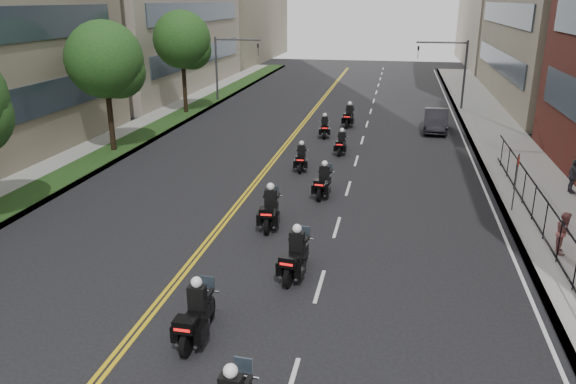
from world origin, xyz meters
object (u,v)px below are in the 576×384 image
(motorcycle_9, at_px, (349,117))
(parked_sedan, at_px, (436,120))
(motorcycle_3, at_px, (296,257))
(motorcycle_7, at_px, (341,144))
(motorcycle_8, at_px, (325,128))
(motorcycle_2, at_px, (196,316))
(motorcycle_5, at_px, (324,183))
(motorcycle_4, at_px, (270,210))
(pedestrian_c, at_px, (573,176))
(pedestrian_b, at_px, (564,233))
(motorcycle_6, at_px, (301,159))

(motorcycle_9, bearing_deg, parked_sedan, 1.32)
(motorcycle_3, distance_m, motorcycle_7, 15.83)
(motorcycle_8, distance_m, motorcycle_9, 3.84)
(motorcycle_2, bearing_deg, motorcycle_5, 82.39)
(motorcycle_4, distance_m, pedestrian_c, 14.43)
(motorcycle_4, relative_size, pedestrian_c, 1.53)
(motorcycle_2, distance_m, motorcycle_7, 20.00)
(parked_sedan, bearing_deg, motorcycle_9, -179.94)
(motorcycle_2, xyz_separation_m, motorcycle_9, (1.60, 27.56, -0.01))
(pedestrian_c, bearing_deg, pedestrian_b, 159.10)
(motorcycle_6, relative_size, pedestrian_b, 1.41)
(pedestrian_b, bearing_deg, motorcycle_4, 94.73)
(motorcycle_8, xyz_separation_m, parked_sedan, (7.35, 3.28, 0.12))
(motorcycle_2, height_order, pedestrian_c, motorcycle_2)
(motorcycle_7, height_order, parked_sedan, motorcycle_7)
(motorcycle_7, relative_size, motorcycle_9, 0.86)
(motorcycle_6, height_order, parked_sedan, motorcycle_6)
(motorcycle_9, bearing_deg, pedestrian_b, -60.48)
(motorcycle_2, xyz_separation_m, parked_sedan, (7.64, 27.23, 0.04))
(motorcycle_7, relative_size, pedestrian_c, 1.28)
(motorcycle_7, height_order, motorcycle_8, motorcycle_8)
(motorcycle_5, relative_size, motorcycle_9, 0.95)
(motorcycle_7, distance_m, motorcycle_9, 7.65)
(motorcycle_3, relative_size, motorcycle_4, 0.99)
(parked_sedan, relative_size, pedestrian_b, 3.00)
(motorcycle_8, height_order, pedestrian_b, pedestrian_b)
(motorcycle_4, bearing_deg, motorcycle_2, -95.29)
(motorcycle_9, height_order, pedestrian_c, motorcycle_9)
(motorcycle_3, distance_m, motorcycle_5, 8.11)
(motorcycle_7, distance_m, pedestrian_c, 12.57)
(parked_sedan, bearing_deg, pedestrian_c, -63.54)
(motorcycle_3, height_order, motorcycle_6, motorcycle_3)
(motorcycle_4, bearing_deg, parked_sedan, 64.78)
(motorcycle_4, relative_size, motorcycle_7, 1.19)
(motorcycle_2, height_order, motorcycle_6, motorcycle_2)
(motorcycle_2, relative_size, motorcycle_7, 1.17)
(motorcycle_6, bearing_deg, motorcycle_7, 59.13)
(motorcycle_6, xyz_separation_m, motorcycle_9, (1.53, 11.37, 0.08))
(motorcycle_8, relative_size, pedestrian_b, 1.42)
(motorcycle_4, distance_m, motorcycle_8, 15.85)
(motorcycle_7, xyz_separation_m, pedestrian_b, (9.19, -12.47, 0.31))
(motorcycle_3, bearing_deg, motorcycle_2, -108.77)
(motorcycle_6, bearing_deg, motorcycle_2, -95.74)
(motorcycle_4, xyz_separation_m, motorcycle_6, (-0.13, 8.09, -0.09))
(motorcycle_6, distance_m, pedestrian_b, 14.03)
(motorcycle_7, bearing_deg, motorcycle_4, -95.81)
(motorcycle_5, distance_m, motorcycle_9, 15.36)
(motorcycle_5, height_order, motorcycle_8, motorcycle_5)
(pedestrian_c, bearing_deg, motorcycle_9, 37.31)
(motorcycle_2, relative_size, parked_sedan, 0.53)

